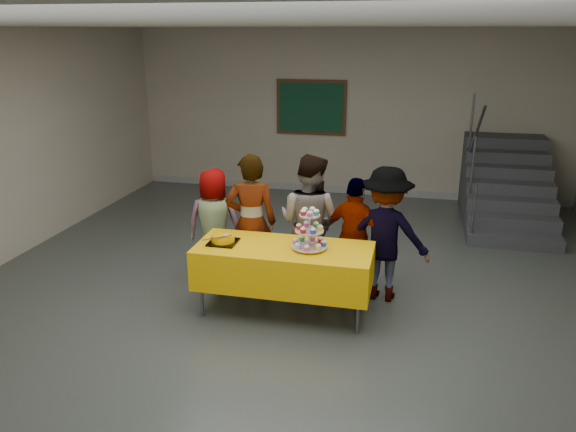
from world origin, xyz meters
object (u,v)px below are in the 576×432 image
Objects in this scene: cupcake_stand at (309,233)px; staircase at (505,189)px; schoolchild_a at (214,224)px; schoolchild_b at (251,223)px; schoolchild_c at (309,222)px; bake_table at (284,265)px; schoolchild_e at (385,234)px; bear_cake at (223,238)px; noticeboard at (311,107)px; schoolchild_d at (355,237)px.

staircase reaches higher than cupcake_stand.
schoolchild_a is 0.58× the size of staircase.
schoolchild_b is 0.68× the size of staircase.
schoolchild_a is 0.85× the size of schoolchild_c.
bake_table is at bearing 119.72° from schoolchild_b.
schoolchild_a is 0.59m from schoolchild_b.
staircase reaches higher than schoolchild_e.
bear_cake is 1.81m from schoolchild_e.
schoolchild_b reaches higher than cupcake_stand.
schoolchild_e reaches higher than schoolchild_a.
noticeboard is at bearing 100.72° from cupcake_stand.
bake_table is at bearing -178.35° from cupcake_stand.
schoolchild_a is at bearing 17.37° from schoolchild_c.
noticeboard is (-0.12, 4.32, 0.78)m from schoolchild_b.
bear_cake is at bearing 62.10° from schoolchild_c.
schoolchild_b is at bearing 25.83° from schoolchild_d.
schoolchild_d is at bearing 2.37° from schoolchild_e.
bake_table is 4.22× the size of cupcake_stand.
staircase is (3.27, 3.48, -0.33)m from schoolchild_b.
staircase is at bearing -147.38° from schoolchild_b.
staircase reaches higher than schoolchild_a.
schoolchild_a is (-1.33, 0.74, -0.26)m from cupcake_stand.
schoolchild_c reaches higher than schoolchild_d.
noticeboard is at bearing -62.71° from schoolchild_e.
noticeboard reaches higher than bear_cake.
schoolchild_b is 1.17× the size of schoolchild_d.
cupcake_stand is (0.27, 0.01, 0.39)m from bake_table.
noticeboard is (-0.64, 4.86, 1.04)m from bake_table.
schoolchild_d is (1.75, -0.11, 0.01)m from schoolchild_a.
bake_table is 0.78× the size of staircase.
schoolchild_b is at bearing -133.21° from staircase.
schoolchild_e is at bearing -68.49° from noticeboard.
bake_table is at bearing -124.37° from staircase.
schoolchild_c is (0.66, 0.18, -0.01)m from schoolchild_b.
schoolchild_c is (0.14, 0.72, 0.26)m from bake_table.
staircase is at bearing -144.78° from schoolchild_a.
cupcake_stand is 0.74m from schoolchild_c.
cupcake_stand is 4.74m from staircase.
schoolchild_e is (1.03, 0.62, 0.22)m from bake_table.
schoolchild_e is 4.63m from noticeboard.
schoolchild_b is (-0.79, 0.53, -0.13)m from cupcake_stand.
cupcake_stand is at bearing -79.28° from noticeboard.
schoolchild_b is 1.22m from schoolchild_d.
schoolchild_a is at bearing -35.32° from schoolchild_b.
schoolchild_b is 1.55m from schoolchild_e.
noticeboard is at bearing 89.77° from bear_cake.
cupcake_stand is at bearing 1.65° from bake_table.
staircase is at bearing -111.08° from schoolchild_e.
bear_cake is 0.89m from schoolchild_a.
schoolchild_b is 1.26× the size of noticeboard.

